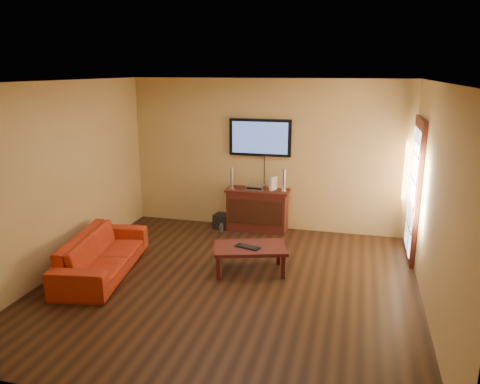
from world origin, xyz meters
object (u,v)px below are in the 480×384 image
(sofa, at_px, (102,247))
(subwoofer, at_px, (222,221))
(coffee_table, at_px, (250,250))
(game_console, at_px, (273,184))
(television, at_px, (260,138))
(speaker_left, at_px, (232,179))
(media_console, at_px, (257,210))
(av_receiver, at_px, (256,187))
(bottle, at_px, (221,229))
(keyboard, at_px, (248,247))
(speaker_right, at_px, (284,181))

(sofa, height_order, subwoofer, sofa)
(coffee_table, xyz_separation_m, game_console, (-0.01, 1.83, 0.55))
(television, relative_size, speaker_left, 2.95)
(game_console, bearing_deg, media_console, -149.47)
(av_receiver, bearing_deg, bottle, -142.78)
(coffee_table, relative_size, av_receiver, 3.58)
(bottle, distance_m, keyboard, 1.76)
(sofa, bearing_deg, subwoofer, -34.73)
(sofa, relative_size, game_console, 8.25)
(media_console, distance_m, keyboard, 1.87)
(av_receiver, distance_m, bottle, 0.97)
(speaker_left, xyz_separation_m, keyboard, (0.73, -1.83, -0.54))
(game_console, xyz_separation_m, bottle, (-0.86, -0.37, -0.79))
(subwoofer, bearing_deg, coffee_table, -53.23)
(speaker_right, height_order, av_receiver, speaker_right)
(av_receiver, bearing_deg, sofa, -122.12)
(subwoofer, bearing_deg, television, 26.96)
(keyboard, bearing_deg, game_console, 89.49)
(game_console, bearing_deg, speaker_right, 14.75)
(television, relative_size, av_receiver, 3.43)
(sofa, height_order, keyboard, sofa)
(television, bearing_deg, media_console, -90.00)
(keyboard, bearing_deg, speaker_left, 111.91)
(subwoofer, relative_size, bottle, 1.35)
(game_console, height_order, keyboard, game_console)
(sofa, xyz_separation_m, keyboard, (2.02, 0.50, 0.02))
(av_receiver, xyz_separation_m, keyboard, (0.30, -1.87, -0.40))
(coffee_table, relative_size, sofa, 0.59)
(sofa, height_order, bottle, sofa)
(coffee_table, relative_size, keyboard, 3.03)
(media_console, height_order, av_receiver, av_receiver)
(speaker_right, xyz_separation_m, game_console, (-0.19, 0.03, -0.06))
(sofa, height_order, av_receiver, av_receiver)
(coffee_table, bearing_deg, av_receiver, 100.17)
(television, height_order, sofa, television)
(television, distance_m, sofa, 3.33)
(media_console, bearing_deg, sofa, -126.86)
(speaker_right, bearing_deg, television, 160.01)
(subwoofer, bearing_deg, game_console, 13.17)
(av_receiver, height_order, keyboard, av_receiver)
(media_console, bearing_deg, speaker_left, -177.34)
(game_console, height_order, bottle, game_console)
(bottle, bearing_deg, keyboard, -60.82)
(television, relative_size, sofa, 0.57)
(bottle, bearing_deg, coffee_table, -59.16)
(coffee_table, xyz_separation_m, speaker_right, (0.18, 1.80, 0.61))
(coffee_table, bearing_deg, subwoofer, 118.37)
(sofa, bearing_deg, bottle, -39.50)
(speaker_left, bearing_deg, bottle, -109.29)
(television, height_order, coffee_table, television)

